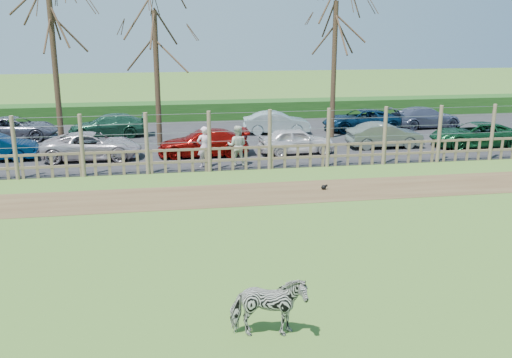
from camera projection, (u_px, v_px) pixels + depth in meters
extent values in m
plane|color=#69983D|center=(235.00, 242.00, 15.82)|extent=(120.00, 120.00, 0.00)
cube|color=brown|center=(219.00, 196.00, 20.11)|extent=(34.00, 2.80, 0.01)
cube|color=#232326|center=(199.00, 140.00, 29.62)|extent=(44.00, 13.00, 0.04)
cube|color=#1E4716|center=(191.00, 111.00, 36.15)|extent=(46.00, 2.00, 1.10)
cube|color=brown|center=(210.00, 161.00, 23.32)|extent=(30.00, 0.06, 0.10)
cube|color=brown|center=(209.00, 149.00, 23.19)|extent=(30.00, 0.06, 0.10)
cylinder|color=brown|center=(15.00, 148.00, 21.91)|extent=(0.16, 0.16, 2.50)
cylinder|color=brown|center=(82.00, 146.00, 22.31)|extent=(0.16, 0.16, 2.50)
cylinder|color=brown|center=(147.00, 144.00, 22.71)|extent=(0.16, 0.16, 2.50)
cylinder|color=brown|center=(209.00, 142.00, 23.11)|extent=(0.16, 0.16, 2.50)
cylinder|color=brown|center=(270.00, 140.00, 23.51)|extent=(0.16, 0.16, 2.50)
cylinder|color=brown|center=(328.00, 138.00, 23.91)|extent=(0.16, 0.16, 2.50)
cylinder|color=brown|center=(385.00, 136.00, 24.31)|extent=(0.16, 0.16, 2.50)
cylinder|color=brown|center=(439.00, 134.00, 24.71)|extent=(0.16, 0.16, 2.50)
cylinder|color=brown|center=(492.00, 132.00, 25.11)|extent=(0.16, 0.16, 2.50)
cylinder|color=gray|center=(209.00, 142.00, 23.11)|extent=(30.00, 0.02, 0.02)
cylinder|color=gray|center=(209.00, 132.00, 23.01)|extent=(30.00, 0.02, 0.02)
cylinder|color=gray|center=(209.00, 122.00, 22.90)|extent=(30.00, 0.02, 0.02)
cylinder|color=gray|center=(209.00, 113.00, 22.81)|extent=(30.00, 0.02, 0.02)
cylinder|color=#3D2B1E|center=(56.00, 73.00, 25.70)|extent=(0.26, 0.26, 7.50)
cylinder|color=#3D2B1E|center=(157.00, 80.00, 27.51)|extent=(0.26, 0.26, 6.50)
cylinder|color=#3D2B1E|center=(334.00, 72.00, 29.36)|extent=(0.26, 0.26, 7.00)
imported|color=gray|center=(268.00, 307.00, 10.87)|extent=(1.54, 0.84, 1.24)
imported|color=silver|center=(204.00, 147.00, 23.79)|extent=(0.72, 0.58, 1.72)
imported|color=beige|center=(237.00, 146.00, 24.03)|extent=(0.98, 0.85, 1.72)
sphere|color=black|center=(324.00, 187.00, 20.82)|extent=(0.18, 0.18, 0.18)
sphere|color=black|center=(327.00, 186.00, 20.82)|extent=(0.09, 0.09, 0.09)
imported|color=#BCAFB4|center=(92.00, 146.00, 25.30)|extent=(4.36, 2.08, 1.20)
imported|color=maroon|center=(203.00, 143.00, 25.97)|extent=(4.17, 1.78, 1.20)
imported|color=white|center=(296.00, 141.00, 26.44)|extent=(3.58, 1.58, 1.20)
imported|color=slate|center=(385.00, 135.00, 27.70)|extent=(3.66, 1.34, 1.20)
imported|color=#114423|center=(475.00, 135.00, 27.87)|extent=(4.45, 2.30, 1.20)
imported|color=slate|center=(15.00, 128.00, 29.56)|extent=(4.36, 2.09, 1.20)
imported|color=#1D4C36|center=(108.00, 125.00, 30.41)|extent=(4.14, 1.70, 1.20)
imported|color=#AEC4C3|center=(277.00, 123.00, 31.28)|extent=(3.73, 1.54, 1.20)
imported|color=#0B2441|center=(361.00, 120.00, 32.08)|extent=(4.32, 2.00, 1.20)
imported|color=#515772|center=(426.00, 117.00, 33.08)|extent=(4.26, 2.02, 1.20)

